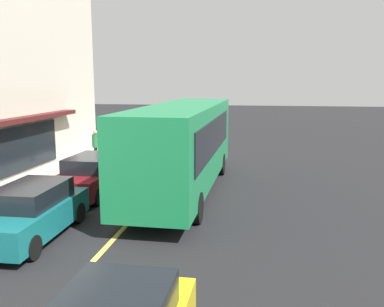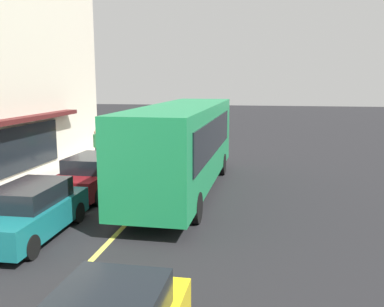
{
  "view_description": "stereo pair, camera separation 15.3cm",
  "coord_description": "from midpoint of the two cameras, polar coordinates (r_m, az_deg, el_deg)",
  "views": [
    {
      "loc": [
        -14.99,
        -4.01,
        4.47
      ],
      "look_at": [
        1.15,
        -1.41,
        1.6
      ],
      "focal_mm": 39.46,
      "sensor_mm": 36.0,
      "label": 1
    },
    {
      "loc": [
        -14.97,
        -4.16,
        4.47
      ],
      "look_at": [
        1.15,
        -1.41,
        1.6
      ],
      "focal_mm": 39.46,
      "sensor_mm": 36.0,
      "label": 2
    }
  ],
  "objects": [
    {
      "name": "car_maroon",
      "position": [
        17.11,
        -13.73,
        -2.92
      ],
      "size": [
        4.33,
        1.91,
        1.52
      ],
      "color": "maroon",
      "rests_on": "ground"
    },
    {
      "name": "car_teal",
      "position": [
        12.99,
        -21.31,
        -7.41
      ],
      "size": [
        4.33,
        1.92,
        1.52
      ],
      "color": "#14666B",
      "rests_on": "ground"
    },
    {
      "name": "pedestrian_near_storefront",
      "position": [
        22.47,
        -13.11,
        1.35
      ],
      "size": [
        0.34,
        0.34,
        1.76
      ],
      "color": "black",
      "rests_on": "sidewalk"
    },
    {
      "name": "pedestrian_by_curb",
      "position": [
        24.87,
        -10.82,
        2.08
      ],
      "size": [
        0.34,
        0.34,
        1.66
      ],
      "color": "black",
      "rests_on": "sidewalk"
    },
    {
      "name": "lane_centre_stripe",
      "position": [
        16.15,
        -5.9,
        -6.15
      ],
      "size": [
        36.0,
        0.16,
        0.01
      ],
      "primitive_type": "cube",
      "color": "#D8D14C",
      "rests_on": "ground"
    },
    {
      "name": "ground",
      "position": [
        16.16,
        -5.9,
        -6.16
      ],
      "size": [
        120.0,
        120.0,
        0.0
      ],
      "primitive_type": "plane",
      "color": "black"
    },
    {
      "name": "sidewalk",
      "position": [
        18.04,
        -21.34,
        -4.85
      ],
      "size": [
        80.0,
        2.63,
        0.15
      ],
      "primitive_type": "cube",
      "color": "#B2ADA3",
      "rests_on": "ground"
    },
    {
      "name": "bus",
      "position": [
        16.63,
        -1.42,
        1.36
      ],
      "size": [
        11.17,
        2.76,
        3.5
      ],
      "color": "#197F47",
      "rests_on": "ground"
    }
  ]
}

